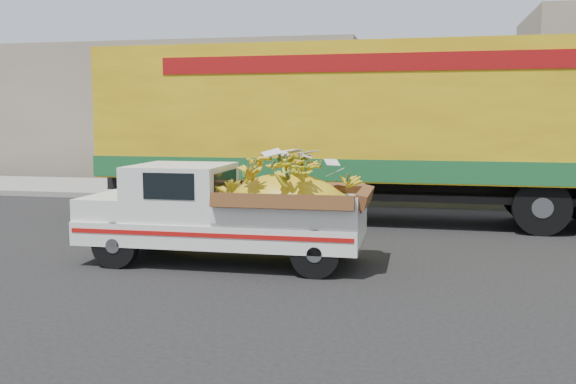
# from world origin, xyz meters

# --- Properties ---
(ground) EXTENTS (100.00, 100.00, 0.00)m
(ground) POSITION_xyz_m (0.00, 0.00, 0.00)
(ground) COLOR black
(ground) RESTS_ON ground
(curb) EXTENTS (60.00, 0.25, 0.15)m
(curb) POSITION_xyz_m (0.00, 7.51, 0.07)
(curb) COLOR gray
(curb) RESTS_ON ground
(sidewalk) EXTENTS (60.00, 4.00, 0.14)m
(sidewalk) POSITION_xyz_m (0.00, 9.61, 0.07)
(sidewalk) COLOR gray
(sidewalk) RESTS_ON ground
(building_left) EXTENTS (18.00, 6.00, 5.00)m
(building_left) POSITION_xyz_m (-8.00, 15.51, 2.50)
(building_left) COLOR gray
(building_left) RESTS_ON ground
(pickup_truck) EXTENTS (4.40, 1.64, 1.54)m
(pickup_truck) POSITION_xyz_m (0.66, 0.47, 0.83)
(pickup_truck) COLOR black
(pickup_truck) RESTS_ON ground
(semi_trailer) EXTENTS (12.01, 2.72, 3.80)m
(semi_trailer) POSITION_xyz_m (2.17, 5.06, 2.12)
(semi_trailer) COLOR black
(semi_trailer) RESTS_ON ground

